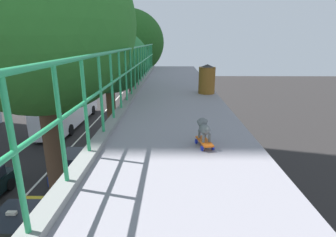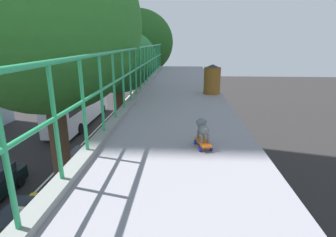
{
  "view_description": "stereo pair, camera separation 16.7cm",
  "coord_description": "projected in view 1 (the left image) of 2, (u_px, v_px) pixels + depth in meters",
  "views": [
    {
      "loc": [
        0.81,
        -0.88,
        7.8
      ],
      "look_at": [
        0.76,
        3.14,
        6.62
      ],
      "focal_mm": 28.26,
      "sensor_mm": 36.0,
      "label": 1
    },
    {
      "loc": [
        0.98,
        -0.87,
        7.8
      ],
      "look_at": [
        0.76,
        3.14,
        6.62
      ],
      "focal_mm": 28.26,
      "sensor_mm": 36.0,
      "label": 2
    }
  ],
  "objects": [
    {
      "name": "car_yellow_cab_fifth",
      "position": [
        17.0,
        231.0,
        10.19
      ],
      "size": [
        1.91,
        4.07,
        1.7
      ],
      "color": "yellow",
      "rests_on": "ground"
    },
    {
      "name": "car_blue_seventh",
      "position": [
        76.0,
        163.0,
        15.99
      ],
      "size": [
        1.92,
        4.05,
        1.39
      ],
      "color": "navy",
      "rests_on": "ground"
    },
    {
      "name": "city_bus",
      "position": [
        69.0,
        106.0,
        25.02
      ],
      "size": [
        2.5,
        10.77,
        3.31
      ],
      "color": "white",
      "rests_on": "ground"
    },
    {
      "name": "roadside_tree_mid",
      "position": [
        38.0,
        27.0,
        6.91
      ],
      "size": [
        5.16,
        5.16,
        10.64
      ],
      "color": "brown",
      "rests_on": "ground"
    },
    {
      "name": "roadside_tree_far",
      "position": [
        108.0,
        62.0,
        14.1
      ],
      "size": [
        4.39,
        4.39,
        8.52
      ],
      "color": "brown",
      "rests_on": "ground"
    },
    {
      "name": "roadside_tree_farthest",
      "position": [
        130.0,
        43.0,
        19.25
      ],
      "size": [
        4.95,
        4.95,
        10.02
      ],
      "color": "brown",
      "rests_on": "ground"
    },
    {
      "name": "toy_skateboard",
      "position": [
        204.0,
        142.0,
        3.74
      ],
      "size": [
        0.25,
        0.43,
        0.09
      ],
      "color": "orange",
      "rests_on": "overpass_deck"
    },
    {
      "name": "small_dog",
      "position": [
        204.0,
        127.0,
        3.76
      ],
      "size": [
        0.2,
        0.37,
        0.29
      ],
      "color": "slate",
      "rests_on": "toy_skateboard"
    },
    {
      "name": "litter_bin",
      "position": [
        207.0,
        79.0,
        7.45
      ],
      "size": [
        0.47,
        0.47,
        0.82
      ],
      "color": "brown",
      "rests_on": "overpass_deck"
    }
  ]
}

